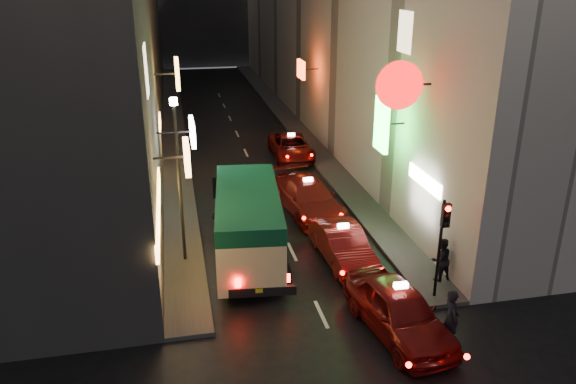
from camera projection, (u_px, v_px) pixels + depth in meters
sidewalk_left at (174, 125)px, 40.68m from camera, size 1.50×52.00×0.15m
sidewalk_right at (288, 119)px, 42.31m from camera, size 1.50×52.00×0.15m
minibus at (248, 218)px, 21.03m from camera, size 2.98×6.80×2.83m
taxi_near at (399, 307)px, 17.02m from camera, size 3.22×6.09×2.02m
taxi_second at (343, 242)px, 21.38m from camera, size 2.39×5.23×1.80m
taxi_third at (308, 195)px, 25.68m from camera, size 3.10×5.96×1.98m
taxi_far at (291, 145)px, 33.51m from camera, size 2.07×4.95×1.74m
pedestrian_crossing at (451, 315)px, 16.41m from camera, size 0.49×0.72×2.10m
pedestrian_sidewalk at (441, 257)px, 19.74m from camera, size 0.75×0.54×1.82m
traffic_light at (443, 229)px, 18.04m from camera, size 0.26×0.43×3.50m
lamp_post at (179, 171)px, 20.22m from camera, size 0.28×0.28×6.22m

